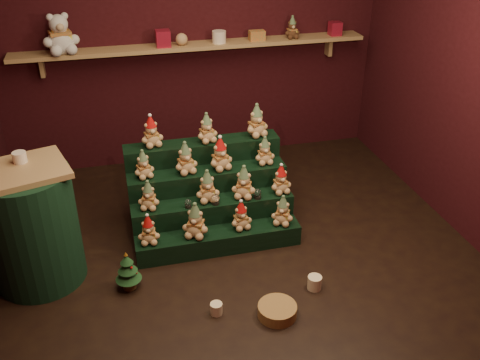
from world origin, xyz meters
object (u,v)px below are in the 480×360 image
object	(u,v)px
mug_right	(315,283)
brown_bear	(292,27)
riser_tier_front	(219,241)
mini_christmas_tree	(128,271)
snow_globe_b	(215,199)
wicker_basket	(277,311)
white_bear	(59,28)
mug_left	(216,309)
side_table	(32,226)
snow_globe_c	(258,194)
snow_globe_a	(188,203)

from	to	relation	value
mug_right	brown_bear	xyz separation A→B (m)	(0.56, 2.34, 1.38)
riser_tier_front	mini_christmas_tree	bearing A→B (deg)	-157.92
snow_globe_b	wicker_basket	bearing A→B (deg)	-77.68
riser_tier_front	white_bear	xyz separation A→B (m)	(-1.14, 1.67, 1.47)
riser_tier_front	brown_bear	size ratio (longest dim) A/B	6.28
mug_right	white_bear	size ratio (longest dim) A/B	0.23
mug_left	riser_tier_front	bearing A→B (deg)	76.36
side_table	mug_left	xyz separation A→B (m)	(1.25, -0.75, -0.44)
wicker_basket	brown_bear	bearing A→B (deg)	70.03
snow_globe_b	mug_right	bearing A→B (deg)	-54.33
snow_globe_c	mug_left	xyz separation A→B (m)	(-0.57, -0.92, -0.36)
riser_tier_front	snow_globe_c	size ratio (longest dim) A/B	15.71
snow_globe_a	snow_globe_c	distance (m)	0.61
side_table	mini_christmas_tree	size ratio (longest dim) A/B	2.86
side_table	mug_left	world-z (taller)	side_table
mini_christmas_tree	snow_globe_c	bearing A→B (deg)	22.29
mug_right	wicker_basket	distance (m)	0.43
snow_globe_c	mug_left	world-z (taller)	snow_globe_c
snow_globe_a	snow_globe_b	distance (m)	0.23
side_table	white_bear	bearing A→B (deg)	63.76
snow_globe_c	white_bear	world-z (taller)	white_bear
riser_tier_front	mug_right	distance (m)	0.91
riser_tier_front	mug_left	xyz separation A→B (m)	(-0.18, -0.76, -0.04)
riser_tier_front	wicker_basket	world-z (taller)	riser_tier_front
snow_globe_b	side_table	size ratio (longest dim) A/B	0.10
riser_tier_front	side_table	distance (m)	1.49
riser_tier_front	mini_christmas_tree	world-z (taller)	mini_christmas_tree
side_table	mug_right	xyz separation A→B (m)	(2.04, -0.66, -0.43)
riser_tier_front	snow_globe_c	world-z (taller)	snow_globe_c
snow_globe_c	side_table	world-z (taller)	side_table
snow_globe_a	mug_left	distance (m)	0.98
snow_globe_b	white_bear	distance (m)	2.22
mug_right	wicker_basket	world-z (taller)	mug_right
snow_globe_c	mug_right	bearing A→B (deg)	-74.83
mug_right	wicker_basket	size ratio (longest dim) A/B	0.39
riser_tier_front	snow_globe_b	xyz separation A→B (m)	(0.01, 0.16, 0.32)
riser_tier_front	mini_christmas_tree	xyz separation A→B (m)	(-0.78, -0.31, 0.08)
riser_tier_front	snow_globe_a	size ratio (longest dim) A/B	18.04
snow_globe_c	mini_christmas_tree	world-z (taller)	snow_globe_c
mug_right	white_bear	xyz separation A→B (m)	(-1.75, 2.34, 1.50)
mini_christmas_tree	brown_bear	distance (m)	3.05
mini_christmas_tree	wicker_basket	xyz separation A→B (m)	(1.02, -0.57, -0.12)
snow_globe_a	side_table	distance (m)	1.23
side_table	mug_left	distance (m)	1.52
riser_tier_front	side_table	size ratio (longest dim) A/B	1.44
snow_globe_a	snow_globe_b	xyz separation A→B (m)	(0.23, 0.00, 0.01)
mini_christmas_tree	side_table	bearing A→B (deg)	154.97
mug_left	snow_globe_c	bearing A→B (deg)	58.31
snow_globe_c	snow_globe_a	bearing A→B (deg)	-180.00
side_table	mini_christmas_tree	bearing A→B (deg)	-41.29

